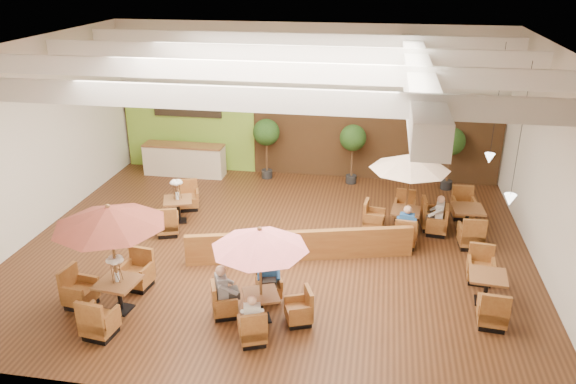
% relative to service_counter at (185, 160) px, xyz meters
% --- Properties ---
extents(room, '(14.04, 14.00, 5.52)m').
position_rel_service_counter_xyz_m(room, '(4.65, -3.88, 3.05)').
color(room, '#381E0F').
rests_on(room, ground).
extents(service_counter, '(3.00, 0.75, 1.18)m').
position_rel_service_counter_xyz_m(service_counter, '(0.00, 0.00, 0.00)').
color(service_counter, beige).
rests_on(service_counter, ground).
extents(booth_divider, '(5.93, 1.76, 0.84)m').
position_rel_service_counter_xyz_m(booth_divider, '(5.22, -5.66, -0.16)').
color(booth_divider, brown).
rests_on(booth_divider, ground).
extents(table_0, '(2.57, 2.67, 2.67)m').
position_rel_service_counter_xyz_m(table_0, '(1.44, -8.69, 1.32)').
color(table_0, brown).
rests_on(table_0, ground).
extents(table_1, '(2.40, 2.40, 2.31)m').
position_rel_service_counter_xyz_m(table_1, '(4.76, -8.49, 1.01)').
color(table_1, brown).
rests_on(table_1, ground).
extents(table_2, '(2.47, 2.47, 2.49)m').
position_rel_service_counter_xyz_m(table_2, '(8.01, -3.50, 1.12)').
color(table_2, brown).
rests_on(table_2, ground).
extents(table_3, '(1.07, 2.66, 1.52)m').
position_rel_service_counter_xyz_m(table_3, '(1.18, -3.93, -0.09)').
color(table_3, brown).
rests_on(table_3, ground).
extents(table_4, '(0.91, 2.54, 0.94)m').
position_rel_service_counter_xyz_m(table_4, '(9.80, -6.94, -0.23)').
color(table_4, brown).
rests_on(table_4, ground).
extents(table_5, '(1.79, 2.65, 0.99)m').
position_rel_service_counter_xyz_m(table_5, '(9.51, -3.19, -0.22)').
color(table_5, brown).
rests_on(table_5, ground).
extents(topiary_0, '(0.96, 0.96, 2.23)m').
position_rel_service_counter_xyz_m(topiary_0, '(3.09, 0.20, 1.08)').
color(topiary_0, black).
rests_on(topiary_0, ground).
extents(topiary_1, '(0.93, 0.93, 2.16)m').
position_rel_service_counter_xyz_m(topiary_1, '(6.19, 0.20, 1.03)').
color(topiary_1, black).
rests_on(topiary_1, ground).
extents(topiary_2, '(0.96, 0.96, 2.23)m').
position_rel_service_counter_xyz_m(topiary_2, '(9.52, 0.20, 1.08)').
color(topiary_2, black).
rests_on(topiary_2, ground).
extents(diner_0, '(0.39, 0.35, 0.72)m').
position_rel_service_counter_xyz_m(diner_0, '(4.76, -9.33, 0.15)').
color(diner_0, silver).
rests_on(diner_0, ground).
extents(diner_1, '(0.42, 0.37, 0.78)m').
position_rel_service_counter_xyz_m(diner_1, '(4.76, -7.65, 0.17)').
color(diner_1, '#2559A3').
rests_on(diner_1, ground).
extents(diner_2, '(0.45, 0.47, 0.83)m').
position_rel_service_counter_xyz_m(diner_2, '(3.92, -8.49, 0.19)').
color(diner_2, gray).
rests_on(diner_2, ground).
extents(diner_3, '(0.42, 0.36, 0.81)m').
position_rel_service_counter_xyz_m(diner_3, '(8.01, -4.41, 0.18)').
color(diner_3, '#2559A3').
rests_on(diner_3, ground).
extents(diner_4, '(0.35, 0.41, 0.78)m').
position_rel_service_counter_xyz_m(diner_4, '(8.92, -3.50, 0.17)').
color(diner_4, silver).
rests_on(diner_4, ground).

